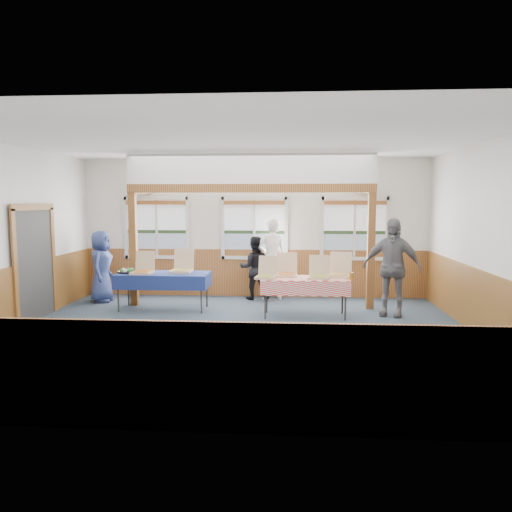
{
  "coord_description": "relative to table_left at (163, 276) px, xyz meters",
  "views": [
    {
      "loc": [
        0.86,
        -8.07,
        2.24
      ],
      "look_at": [
        0.21,
        1.0,
        1.23
      ],
      "focal_mm": 35.0,
      "sensor_mm": 36.0,
      "label": 1
    }
  ],
  "objects": [
    {
      "name": "cross_beam",
      "position": [
        1.76,
        0.39,
        1.79
      ],
      "size": [
        5.15,
        0.18,
        0.18
      ],
      "primitive_type": "cube",
      "color": "#572D13",
      "rests_on": "post_left"
    },
    {
      "name": "woman_white",
      "position": [
        2.19,
        1.19,
        0.23
      ],
      "size": [
        0.77,
        0.6,
        1.86
      ],
      "primitive_type": "imported",
      "rotation": [
        0.0,
        0.0,
        3.39
      ],
      "color": "white",
      "rests_on": "floor"
    },
    {
      "name": "floor",
      "position": [
        1.76,
        -1.91,
        -0.7
      ],
      "size": [
        8.0,
        8.0,
        0.0
      ],
      "primitive_type": "plane",
      "color": "#293744",
      "rests_on": "ground"
    },
    {
      "name": "table_left",
      "position": [
        0.0,
        0.0,
        0.0
      ],
      "size": [
        2.01,
        1.23,
        0.76
      ],
      "rotation": [
        0.0,
        0.0,
        -0.22
      ],
      "color": "#323232",
      "rests_on": "floor"
    },
    {
      "name": "window_mid",
      "position": [
        1.76,
        1.55,
        0.98
      ],
      "size": [
        1.56,
        0.1,
        1.46
      ],
      "color": "silver",
      "rests_on": "wall_back"
    },
    {
      "name": "pizza_box_c",
      "position": [
        2.15,
        -0.53,
        0.12
      ],
      "size": [
        0.44,
        0.51,
        0.41
      ],
      "rotation": [
        0.0,
        0.0,
        -0.15
      ],
      "color": "#CDB389",
      "rests_on": "table_right"
    },
    {
      "name": "wainscot_right",
      "position": [
        5.74,
        -1.91,
        -0.15
      ],
      "size": [
        0.05,
        6.98,
        1.1
      ],
      "primitive_type": "cube",
      "color": "brown",
      "rests_on": "floor"
    },
    {
      "name": "wall_front",
      "position": [
        1.76,
        -5.41,
        0.9
      ],
      "size": [
        8.0,
        0.0,
        8.0
      ],
      "primitive_type": "plane",
      "rotation": [
        -1.57,
        0.0,
        0.0
      ],
      "color": "silver",
      "rests_on": "floor"
    },
    {
      "name": "pizza_box_f",
      "position": [
        3.55,
        -0.29,
        0.13
      ],
      "size": [
        0.55,
        0.62,
        0.47
      ],
      "rotation": [
        0.0,
        0.0,
        -0.25
      ],
      "color": "#CDB389",
      "rests_on": "table_right"
    },
    {
      "name": "wall_right",
      "position": [
        5.76,
        -1.91,
        0.9
      ],
      "size": [
        0.0,
        8.0,
        8.0
      ],
      "primitive_type": "plane",
      "rotation": [
        1.57,
        0.0,
        -1.57
      ],
      "color": "silver",
      "rests_on": "floor"
    },
    {
      "name": "veggie_tray",
      "position": [
        -0.75,
        -0.0,
        0.09
      ],
      "size": [
        0.4,
        0.4,
        0.09
      ],
      "color": "black",
      "rests_on": "table_left"
    },
    {
      "name": "window_left",
      "position": [
        -0.54,
        1.55,
        0.98
      ],
      "size": [
        1.56,
        0.1,
        1.46
      ],
      "color": "silver",
      "rests_on": "wall_back"
    },
    {
      "name": "cased_opening",
      "position": [
        -2.2,
        -1.01,
        0.35
      ],
      "size": [
        0.06,
        1.3,
        2.1
      ],
      "primitive_type": "cube",
      "color": "#323232",
      "rests_on": "wall_left"
    },
    {
      "name": "drink_glass",
      "position": [
        3.74,
        -0.68,
        0.13
      ],
      "size": [
        0.07,
        0.07,
        0.15
      ],
      "primitive_type": "cylinder",
      "color": "#A8641C",
      "rests_on": "table_right"
    },
    {
      "name": "post_left",
      "position": [
        -0.74,
        0.39,
        0.5
      ],
      "size": [
        0.15,
        0.15,
        2.4
      ],
      "primitive_type": "cube",
      "color": "#572D13",
      "rests_on": "floor"
    },
    {
      "name": "table_right",
      "position": [
        2.89,
        -0.43,
        -0.01
      ],
      "size": [
        1.7,
        0.78,
        0.76
      ],
      "rotation": [
        0.0,
        0.0,
        0.02
      ],
      "color": "#323232",
      "rests_on": "floor"
    },
    {
      "name": "wall_back",
      "position": [
        1.76,
        1.59,
        0.9
      ],
      "size": [
        8.0,
        0.0,
        8.0
      ],
      "primitive_type": "plane",
      "rotation": [
        1.57,
        0.0,
        0.0
      ],
      "color": "silver",
      "rests_on": "floor"
    },
    {
      "name": "man_blue",
      "position": [
        -1.57,
        0.69,
        0.09
      ],
      "size": [
        0.54,
        0.8,
        1.58
      ],
      "primitive_type": "imported",
      "rotation": [
        0.0,
        0.0,
        1.63
      ],
      "color": "#334380",
      "rests_on": "floor"
    },
    {
      "name": "wainscot_back",
      "position": [
        1.76,
        1.56,
        -0.15
      ],
      "size": [
        7.98,
        0.05,
        1.1
      ],
      "primitive_type": "cube",
      "color": "brown",
      "rests_on": "floor"
    },
    {
      "name": "pizza_box_b",
      "position": [
        0.35,
        0.16,
        0.13
      ],
      "size": [
        0.45,
        0.54,
        0.47
      ],
      "rotation": [
        0.0,
        0.0,
        -0.04
      ],
      "color": "#CDB389",
      "rests_on": "table_left"
    },
    {
      "name": "person_grey",
      "position": [
        4.57,
        -0.23,
        0.25
      ],
      "size": [
        1.21,
        0.84,
        1.9
      ],
      "primitive_type": "imported",
      "rotation": [
        0.0,
        0.0,
        -0.37
      ],
      "color": "slate",
      "rests_on": "floor"
    },
    {
      "name": "wainscot_left",
      "position": [
        -2.21,
        -1.91,
        -0.15
      ],
      "size": [
        0.05,
        6.98,
        1.1
      ],
      "primitive_type": "cube",
      "color": "brown",
      "rests_on": "floor"
    },
    {
      "name": "pizza_box_a",
      "position": [
        -0.4,
        -0.11,
        0.12
      ],
      "size": [
        0.41,
        0.5,
        0.44
      ],
      "rotation": [
        0.0,
        0.0,
        -0.01
      ],
      "color": "#CDB389",
      "rests_on": "table_left"
    },
    {
      "name": "pizza_box_e",
      "position": [
        3.15,
        -0.51,
        0.12
      ],
      "size": [
        0.44,
        0.52,
        0.43
      ],
      "rotation": [
        0.0,
        0.0,
        -0.12
      ],
      "color": "#CDB389",
      "rests_on": "table_right"
    },
    {
      "name": "pizza_box_d",
      "position": [
        2.54,
        -0.24,
        0.12
      ],
      "size": [
        0.41,
        0.5,
        0.44
      ],
      "rotation": [
        0.0,
        0.0,
        -0.0
      ],
      "color": "#CDB389",
      "rests_on": "table_right"
    },
    {
      "name": "post_right",
      "position": [
        4.26,
        0.39,
        0.5
      ],
      "size": [
        0.15,
        0.15,
        2.4
      ],
      "primitive_type": "cube",
      "color": "#572D13",
      "rests_on": "floor"
    },
    {
      "name": "ceiling",
      "position": [
        1.76,
        -1.91,
        2.5
      ],
      "size": [
        8.0,
        8.0,
        0.0
      ],
      "primitive_type": "plane",
      "rotation": [
        3.14,
        0.0,
        0.0
      ],
      "color": "white",
      "rests_on": "wall_back"
    },
    {
      "name": "wainscot_front",
      "position": [
        1.76,
        -5.39,
        -0.15
      ],
      "size": [
        7.98,
        0.05,
        1.1
      ],
      "primitive_type": "cube",
      "color": "brown",
      "rests_on": "floor"
    },
    {
      "name": "window_right",
      "position": [
        4.06,
        1.55,
        0.98
      ],
      "size": [
        1.56,
        0.1,
        1.46
      ],
      "color": "silver",
      "rests_on": "wall_back"
    },
    {
      "name": "woman_black",
      "position": [
        1.8,
        1.19,
        0.02
      ],
      "size": [
        0.74,
        0.59,
        1.44
      ],
      "primitive_type": "imported",
      "rotation": [
        0.0,
        0.0,
        3.21
      ],
      "color": "black",
      "rests_on": "floor"
    },
    {
      "name": "wall_left",
      "position": [
        -2.24,
        -1.91,
        0.9
      ],
      "size": [
        0.0,
        8.0,
        8.0
      ],
      "primitive_type": "plane",
      "rotation": [
        1.57,
        0.0,
        1.57
      ],
      "color": "silver",
      "rests_on": "floor"
    }
  ]
}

